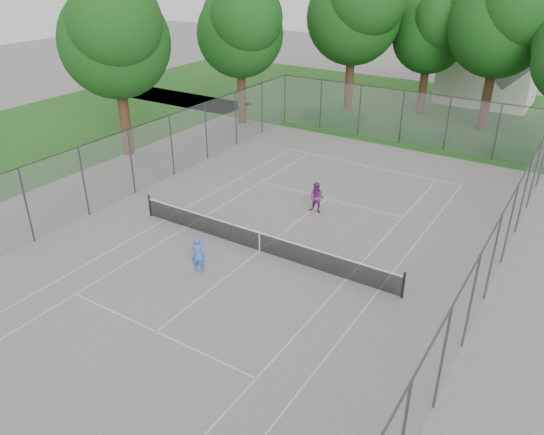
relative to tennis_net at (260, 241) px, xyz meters
The scene contains 16 objects.
ground 0.51m from the tennis_net, ahead, with size 120.00×120.00×0.00m, color slate.
grass_far 26.00m from the tennis_net, 90.00° to the left, with size 60.00×20.00×0.00m, color #1D4C15.
court_markings 0.50m from the tennis_net, ahead, with size 11.03×23.83×0.01m.
tennis_net is the anchor object (origin of this frame).
perimeter_fence 1.30m from the tennis_net, ahead, with size 18.08×34.08×3.52m.
tree_far_left 23.32m from the tennis_net, 105.20° to the left, with size 7.86×7.18×11.30m.
tree_far_midleft 25.57m from the tennis_net, 92.54° to the left, with size 6.37×5.82×9.16m.
tree_far_midright 24.39m from the tennis_net, 79.97° to the left, with size 7.66×6.99×11.01m.
tree_side_back 20.04m from the tennis_net, 127.33° to the left, with size 6.96×6.35×10.00m.
tree_side_front 16.36m from the tennis_net, 157.44° to the left, with size 7.42×6.77×10.66m.
hedge_left 19.09m from the tennis_net, 106.91° to the left, with size 4.20×1.26×1.05m, color #184D1C.
hedge_mid 18.01m from the tennis_net, 85.13° to the left, with size 3.11×0.89×0.98m, color #184D1C.
hedge_right 19.07m from the tennis_net, 69.08° to the left, with size 2.85×1.04×0.85m, color #184D1C.
house 31.20m from the tennis_net, 85.65° to the left, with size 7.26×5.63×9.04m.
girl_player 2.91m from the tennis_net, 114.04° to the right, with size 0.58×0.38×1.59m, color blue.
woman_player 4.68m from the tennis_net, 86.66° to the left, with size 0.76×0.59×1.57m, color #6E2673.
Camera 1 is at (11.00, -16.39, 11.66)m, focal length 35.00 mm.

